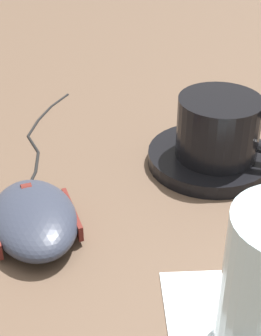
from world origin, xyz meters
The scene contains 5 objects.
ground_plane centered at (0.00, 0.00, 0.00)m, with size 3.00×3.00×0.00m, color brown.
saucer centered at (0.08, 0.12, 0.01)m, with size 0.12×0.12×0.01m, color black.
coffee_cup centered at (0.08, 0.11, 0.04)m, with size 0.09×0.09×0.06m.
computer_mouse centered at (-0.11, 0.08, 0.02)m, with size 0.07×0.11×0.03m.
mouse_cable centered at (-0.07, 0.24, 0.00)m, with size 0.10×0.20×0.00m.
Camera 1 is at (-0.16, -0.26, 0.28)m, focal length 55.00 mm.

